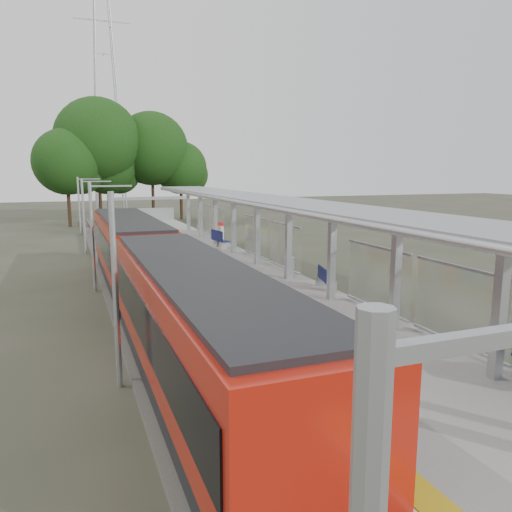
{
  "coord_description": "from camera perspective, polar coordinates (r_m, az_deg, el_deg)",
  "views": [
    {
      "loc": [
        -7.39,
        -6.58,
        5.92
      ],
      "look_at": [
        0.13,
        13.27,
        2.3
      ],
      "focal_mm": 35.0,
      "sensor_mm": 36.0,
      "label": 1
    }
  ],
  "objects": [
    {
      "name": "ground",
      "position": [
        11.53,
        25.42,
        -22.22
      ],
      "size": [
        200.0,
        200.0,
        0.0
      ],
      "primitive_type": "plane",
      "color": "#474438",
      "rests_on": "ground"
    },
    {
      "name": "trackbed",
      "position": [
        27.35,
        -14.24,
        -2.87
      ],
      "size": [
        3.0,
        70.0,
        0.24
      ],
      "primitive_type": "cube",
      "color": "#59544C",
      "rests_on": "ground"
    },
    {
      "name": "platform",
      "position": [
        28.11,
        -5.13,
        -1.48
      ],
      "size": [
        6.0,
        50.0,
        1.0
      ],
      "primitive_type": "cube",
      "color": "gray",
      "rests_on": "ground"
    },
    {
      "name": "tactile_strip",
      "position": [
        27.45,
        -10.28,
        -0.78
      ],
      "size": [
        0.6,
        50.0,
        0.02
      ],
      "primitive_type": "cube",
      "color": "gold",
      "rests_on": "platform"
    },
    {
      "name": "end_fence",
      "position": [
        52.23,
        -12.61,
        4.7
      ],
      "size": [
        6.0,
        0.1,
        1.2
      ],
      "primitive_type": "cube",
      "color": "#9EA0A5",
      "rests_on": "platform"
    },
    {
      "name": "train",
      "position": [
        19.38,
        -11.77,
        -2.04
      ],
      "size": [
        2.74,
        27.6,
        3.62
      ],
      "color": "black",
      "rests_on": "ground"
    },
    {
      "name": "canopy",
      "position": [
        24.54,
        0.8,
        5.66
      ],
      "size": [
        3.27,
        38.0,
        3.66
      ],
      "color": "#9EA0A5",
      "rests_on": "platform"
    },
    {
      "name": "pylon",
      "position": [
        80.9,
        -16.87,
        18.58
      ],
      "size": [
        8.0,
        4.0,
        38.0
      ],
      "primitive_type": null,
      "color": "#9EA0A5",
      "rests_on": "ground"
    },
    {
      "name": "tree_cluster",
      "position": [
        60.04,
        -15.32,
        11.4
      ],
      "size": [
        19.8,
        11.54,
        13.99
      ],
      "color": "#382316",
      "rests_on": "ground"
    },
    {
      "name": "catenary_masts",
      "position": [
        25.78,
        -18.03,
        2.5
      ],
      "size": [
        2.08,
        48.16,
        5.4
      ],
      "color": "#9EA0A5",
      "rests_on": "ground"
    },
    {
      "name": "bench_mid",
      "position": [
        21.27,
        7.82,
        -2.42
      ],
      "size": [
        0.75,
        1.44,
        0.94
      ],
      "rotation": [
        0.0,
        0.0,
        -0.25
      ],
      "color": "#0F144F",
      "rests_on": "platform"
    },
    {
      "name": "bench_far",
      "position": [
        32.27,
        -4.27,
        1.98
      ],
      "size": [
        0.74,
        1.76,
        1.17
      ],
      "rotation": [
        0.0,
        0.0,
        0.13
      ],
      "color": "#0F144F",
      "rests_on": "platform"
    },
    {
      "name": "info_pillar_far",
      "position": [
        32.87,
        -4.03,
        2.27
      ],
      "size": [
        0.36,
        0.36,
        1.61
      ],
      "rotation": [
        0.0,
        0.0,
        -0.36
      ],
      "color": "beige",
      "rests_on": "platform"
    },
    {
      "name": "litter_bin",
      "position": [
        23.21,
        3.81,
        -1.35
      ],
      "size": [
        0.55,
        0.55,
        0.97
      ],
      "primitive_type": "cylinder",
      "rotation": [
        0.0,
        0.0,
        -0.18
      ],
      "color": "#9EA0A5",
      "rests_on": "platform"
    }
  ]
}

